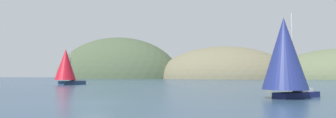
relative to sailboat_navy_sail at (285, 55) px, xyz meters
The scene contains 6 objects.
ground_plane 18.25m from the sailboat_navy_sail, 155.12° to the right, with size 360.00×360.00×0.00m, color #2D4760.
headland_left 146.08m from the sailboat_navy_sail, 119.14° to the left, with size 72.76×44.00×46.88m, color #425138.
headland_center 128.08m from the sailboat_navy_sail, 94.98° to the left, with size 70.54×44.00×34.05m, color #6B664C.
sailboat_navy_sail is the anchor object (origin of this frame).
sailboat_crimson_sail 50.16m from the sailboat_navy_sail, 145.59° to the left, with size 5.54×8.36×8.58m.
channel_buoy 21.13m from the sailboat_navy_sail, 87.77° to the left, with size 1.10×1.10×2.64m.
Camera 1 is at (11.48, -22.75, 2.32)m, focal length 31.50 mm.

